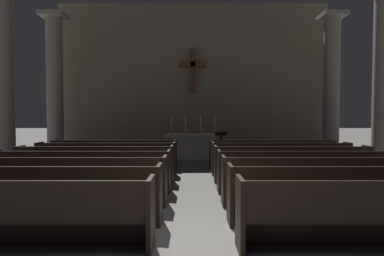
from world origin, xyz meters
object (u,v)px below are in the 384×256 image
at_px(column_left_third, 53,88).
at_px(candlestick_inner_right, 200,128).
at_px(candlestick_outer_left, 170,128).
at_px(pew_left_row_2, 34,194).
at_px(pew_left_row_7, 114,154).
at_px(pew_right_row_6, 279,158).
at_px(pew_left_row_3, 61,181).
at_px(column_left_second, 1,78).
at_px(pew_right_row_5, 290,164).
at_px(column_right_second, 383,78).
at_px(pew_left_row_6, 105,159).
at_px(pew_left_row_5, 94,164).
at_px(candlestick_outer_right, 213,128).
at_px(pew_left_row_4, 80,171).
at_px(lectern, 220,149).
at_px(pew_right_row_4, 305,171).
at_px(column_right_third, 330,88).
at_px(pew_right_row_7, 270,154).
at_px(candlestick_inner_left, 184,128).
at_px(pew_right_row_3, 325,181).
at_px(altar, 192,146).
at_px(pew_right_row_2, 352,194).

relative_size(column_left_third, candlestick_inner_right, 8.50).
bearing_deg(candlestick_outer_left, pew_left_row_2, -102.48).
relative_size(pew_left_row_7, candlestick_outer_left, 5.81).
relative_size(pew_right_row_6, candlestick_outer_left, 5.81).
height_order(pew_left_row_3, candlestick_outer_left, candlestick_outer_left).
xyz_separation_m(column_left_second, candlestick_outer_left, (4.77, 3.17, -1.61)).
distance_m(pew_left_row_2, pew_right_row_5, 6.00).
xyz_separation_m(pew_left_row_2, column_right_second, (8.16, 4.45, 2.36)).
distance_m(pew_left_row_6, candlestick_inner_right, 4.44).
bearing_deg(pew_right_row_6, pew_left_row_6, 180.00).
height_order(pew_left_row_5, candlestick_outer_right, candlestick_outer_right).
bearing_deg(pew_left_row_4, lectern, 50.42).
bearing_deg(pew_right_row_4, pew_right_row_5, 90.00).
xyz_separation_m(pew_right_row_6, column_right_third, (3.09, 3.82, 2.36)).
relative_size(pew_left_row_2, candlestick_inner_right, 5.81).
bearing_deg(pew_left_row_5, column_left_second, 158.17).
xyz_separation_m(pew_right_row_7, column_left_second, (-8.16, -0.90, 2.36)).
bearing_deg(pew_left_row_5, column_left_third, 122.28).
distance_m(candlestick_outer_left, candlestick_inner_left, 0.55).
distance_m(pew_left_row_5, column_right_second, 8.58).
distance_m(pew_right_row_6, candlestick_outer_left, 4.81).
xyz_separation_m(pew_right_row_4, pew_right_row_6, (0.00, 2.14, 0.00)).
relative_size(pew_left_row_2, column_right_second, 0.68).
height_order(pew_left_row_6, lectern, lectern).
distance_m(pew_left_row_2, pew_right_row_3, 5.18).
bearing_deg(column_right_second, candlestick_outer_right, 146.44).
bearing_deg(column_left_third, pew_right_row_5, -30.93).
bearing_deg(column_left_third, pew_right_row_3, -40.75).
relative_size(pew_left_row_6, pew_right_row_7, 1.00).
bearing_deg(candlestick_outer_right, pew_left_row_4, -121.73).
relative_size(altar, candlestick_outer_left, 3.20).
distance_m(pew_left_row_6, pew_right_row_2, 6.64).
height_order(pew_left_row_7, column_left_third, column_left_third).
xyz_separation_m(pew_right_row_4, candlestick_inner_left, (-2.84, 5.47, 0.75)).
distance_m(pew_right_row_5, candlestick_outer_left, 5.61).
bearing_deg(altar, pew_left_row_3, -111.18).
xyz_separation_m(column_left_third, candlestick_inner_right, (5.92, -0.48, -1.61)).
distance_m(pew_left_row_7, candlestick_inner_left, 3.27).
xyz_separation_m(pew_left_row_4, column_right_third, (8.16, 5.96, 2.36)).
bearing_deg(pew_right_row_3, pew_right_row_7, 90.00).
xyz_separation_m(pew_right_row_6, column_right_second, (3.09, 0.17, 2.36)).
bearing_deg(pew_left_row_2, pew_left_row_3, 90.00).
xyz_separation_m(pew_left_row_6, candlestick_outer_right, (3.39, 3.33, 0.75)).
bearing_deg(candlestick_outer_right, pew_left_row_7, -146.23).
relative_size(pew_right_row_4, column_right_third, 0.68).
bearing_deg(pew_left_row_7, pew_left_row_5, -90.00).
xyz_separation_m(column_right_second, altar, (-5.62, 3.17, -2.30)).
distance_m(pew_right_row_6, column_left_second, 8.49).
bearing_deg(lectern, candlestick_inner_right, 120.18).
bearing_deg(pew_right_row_6, candlestick_inner_left, 130.38).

